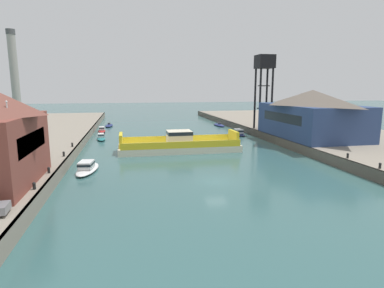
{
  "coord_description": "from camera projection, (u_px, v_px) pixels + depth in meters",
  "views": [
    {
      "loc": [
        -10.09,
        -34.8,
        10.89
      ],
      "look_at": [
        0.0,
        14.21,
        2.0
      ],
      "focal_mm": 29.87,
      "sensor_mm": 36.0,
      "label": 1
    }
  ],
  "objects": [
    {
      "name": "smokestack_distant_a",
      "position": [
        14.0,
        70.0,
        124.09
      ],
      "size": [
        3.29,
        3.29,
        32.81
      ],
      "color": "#9E998E",
      "rests_on": "ground"
    },
    {
      "name": "moored_boat_near_right",
      "position": [
        219.0,
        125.0,
        91.58
      ],
      "size": [
        2.35,
        7.42,
        1.0
      ],
      "color": "navy",
      "rests_on": "ground"
    },
    {
      "name": "chain_ferry",
      "position": [
        179.0,
        145.0,
        55.29
      ],
      "size": [
        20.72,
        6.86,
        3.55
      ],
      "color": "beige",
      "rests_on": "ground"
    },
    {
      "name": "ground_plane",
      "position": [
        216.0,
        181.0,
        37.47
      ],
      "size": [
        400.0,
        400.0,
        0.0
      ],
      "primitive_type": "plane",
      "color": "#335B5B"
    },
    {
      "name": "flagpole",
      "position": [
        11.0,
        145.0,
        28.66
      ],
      "size": [
        0.2,
        0.2,
        8.2
      ],
      "color": "silver",
      "rests_on": "quay_left"
    },
    {
      "name": "moored_boat_far_right",
      "position": [
        101.0,
        138.0,
        67.08
      ],
      "size": [
        2.23,
        5.55,
        1.34
      ],
      "color": "#237075",
      "rests_on": "ground"
    },
    {
      "name": "bollard_left_far",
      "position": [
        72.0,
        144.0,
        50.76
      ],
      "size": [
        0.32,
        0.32,
        0.71
      ],
      "color": "black",
      "rests_on": "quay_left"
    },
    {
      "name": "bollard_left_mid",
      "position": [
        49.0,
        170.0,
        35.18
      ],
      "size": [
        0.32,
        0.32,
        0.71
      ],
      "color": "black",
      "rests_on": "quay_left"
    },
    {
      "name": "moored_boat_mid_left",
      "position": [
        109.0,
        125.0,
        89.91
      ],
      "size": [
        2.54,
        6.38,
        1.09
      ],
      "color": "navy",
      "rests_on": "ground"
    },
    {
      "name": "bollard_right_aft",
      "position": [
        313.0,
        145.0,
        50.38
      ],
      "size": [
        0.32,
        0.32,
        0.71
      ],
      "color": "black",
      "rests_on": "quay_right"
    },
    {
      "name": "moored_boat_near_left",
      "position": [
        238.0,
        133.0,
        74.06
      ],
      "size": [
        2.59,
        7.1,
        1.4
      ],
      "color": "navy",
      "rests_on": "ground"
    },
    {
      "name": "bollard_left_aft",
      "position": [
        64.0,
        154.0,
        43.72
      ],
      "size": [
        0.32,
        0.32,
        0.71
      ],
      "color": "black",
      "rests_on": "quay_left"
    },
    {
      "name": "crane_tower",
      "position": [
        264.0,
        70.0,
        70.6
      ],
      "size": [
        3.66,
        3.66,
        16.38
      ],
      "color": "black",
      "rests_on": "quay_right"
    },
    {
      "name": "bollard_right_fore",
      "position": [
        380.0,
        165.0,
        37.18
      ],
      "size": [
        0.32,
        0.32,
        0.71
      ],
      "color": "black",
      "rests_on": "quay_right"
    },
    {
      "name": "warehouse_shed",
      "position": [
        311.0,
        114.0,
        60.62
      ],
      "size": [
        12.47,
        20.81,
        8.89
      ],
      "color": "navy",
      "rests_on": "quay_right"
    },
    {
      "name": "bollard_right_mid",
      "position": [
        348.0,
        155.0,
        42.58
      ],
      "size": [
        0.32,
        0.32,
        0.71
      ],
      "color": "black",
      "rests_on": "quay_right"
    },
    {
      "name": "moored_boat_far_left",
      "position": [
        87.0,
        168.0,
        41.7
      ],
      "size": [
        3.28,
        7.43,
        1.48
      ],
      "color": "white",
      "rests_on": "ground"
    },
    {
      "name": "moored_boat_mid_right",
      "position": [
        102.0,
        130.0,
        78.59
      ],
      "size": [
        2.15,
        5.69,
        1.4
      ],
      "color": "red",
      "rests_on": "ground"
    },
    {
      "name": "bollard_right_far",
      "position": [
        286.0,
        136.0,
        59.06
      ],
      "size": [
        0.32,
        0.32,
        0.71
      ],
      "color": "black",
      "rests_on": "quay_right"
    },
    {
      "name": "bollard_left_fore",
      "position": [
        34.0,
        185.0,
        29.55
      ],
      "size": [
        0.32,
        0.32,
        0.71
      ],
      "color": "black",
      "rests_on": "quay_left"
    },
    {
      "name": "quay_right",
      "position": [
        344.0,
        139.0,
        62.94
      ],
      "size": [
        28.0,
        140.0,
        1.55
      ],
      "color": "gray",
      "rests_on": "ground"
    }
  ]
}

